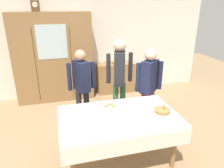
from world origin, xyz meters
name	(u,v)px	position (x,y,z in m)	size (l,w,h in m)	color
ground_plane	(115,149)	(0.00, 0.00, 0.00)	(12.00, 12.00, 0.00)	#997A56
back_wall	(88,43)	(0.00, 2.65, 1.35)	(6.40, 0.10, 2.70)	silver
dining_table	(119,122)	(0.00, -0.24, 0.67)	(1.75, 1.08, 0.77)	olive
wall_cabinet	(54,58)	(-0.90, 2.35, 1.08)	(1.85, 0.46, 2.15)	olive
mantel_clock	(35,6)	(-1.18, 2.35, 2.27)	(0.18, 0.11, 0.24)	brown
bookshelf_low	(116,78)	(0.69, 2.41, 0.41)	(1.02, 0.35, 0.82)	olive
book_stack	(116,63)	(0.69, 2.41, 0.84)	(0.18, 0.23, 0.05)	#664C7A
tea_cup_front_edge	(101,113)	(-0.25, -0.09, 0.80)	(0.13, 0.13, 0.06)	white
tea_cup_mid_left	(127,112)	(0.13, -0.17, 0.80)	(0.13, 0.13, 0.06)	silver
tea_cup_far_right	(119,129)	(-0.11, -0.58, 0.80)	(0.13, 0.13, 0.06)	white
tea_cup_near_right	(70,121)	(-0.71, -0.21, 0.80)	(0.13, 0.13, 0.06)	silver
bread_basket	(162,111)	(0.66, -0.28, 0.81)	(0.24, 0.24, 0.16)	#9E7542
pastry_plate	(110,106)	(-0.07, 0.09, 0.78)	(0.28, 0.28, 0.05)	white
spoon_mid_left	(85,133)	(-0.55, -0.51, 0.78)	(0.12, 0.02, 0.01)	silver
spoon_near_left	(133,119)	(0.16, -0.35, 0.78)	(0.12, 0.02, 0.01)	silver
person_behind_table_right	(149,82)	(0.78, 0.50, 0.96)	(0.52, 0.39, 1.59)	#933338
person_behind_table_left	(82,82)	(-0.41, 0.92, 0.94)	(0.52, 0.41, 1.55)	#232328
person_by_cabinet	(119,74)	(0.33, 0.88, 1.05)	(0.52, 0.40, 1.71)	#33704C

